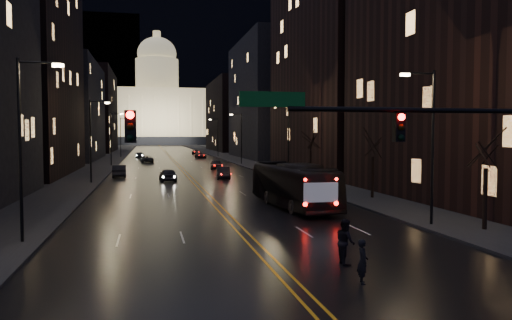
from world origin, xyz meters
TOP-DOWN VIEW (x-y plane):
  - ground at (0.00, 0.00)m, footprint 900.00×900.00m
  - road at (0.00, 130.00)m, footprint 20.00×320.00m
  - sidewalk_left at (-14.00, 130.00)m, footprint 8.00×320.00m
  - sidewalk_right at (14.00, 130.00)m, footprint 8.00×320.00m
  - center_line at (0.00, 130.00)m, footprint 0.62×320.00m
  - building_left_mid at (-21.00, 54.00)m, footprint 12.00×30.00m
  - building_left_far at (-21.00, 92.00)m, footprint 12.00×34.00m
  - building_left_dist at (-21.00, 140.00)m, footprint 12.00×40.00m
  - building_right_near at (21.00, 20.00)m, footprint 12.00×26.00m
  - building_right_tall at (21.00, 50.00)m, footprint 12.00×30.00m
  - building_right_mid at (21.00, 92.00)m, footprint 12.00×34.00m
  - building_right_dist at (21.00, 140.00)m, footprint 12.00×40.00m
  - mountain_ridge at (40.00, 380.00)m, footprint 520.00×60.00m
  - capitol at (0.00, 250.00)m, footprint 90.00×50.00m
  - traffic_signal at (5.91, -0.00)m, footprint 17.29×0.45m
  - streetlamp_right_near at (10.81, 10.00)m, footprint 2.13×0.25m
  - streetlamp_left_near at (-10.81, 10.00)m, footprint 2.13×0.25m
  - streetlamp_right_mid at (10.81, 40.00)m, footprint 2.13×0.25m
  - streetlamp_left_mid at (-10.81, 40.00)m, footprint 2.13×0.25m
  - streetlamp_right_far at (10.81, 70.00)m, footprint 2.13×0.25m
  - streetlamp_left_far at (-10.81, 70.00)m, footprint 2.13×0.25m
  - streetlamp_right_dist at (10.81, 100.00)m, footprint 2.13×0.25m
  - streetlamp_left_dist at (-10.81, 100.00)m, footprint 2.13×0.25m
  - tree_right_near at (13.00, 8.00)m, footprint 2.40×2.40m
  - tree_right_mid at (13.00, 22.00)m, footprint 2.40×2.40m
  - tree_right_far at (13.00, 38.00)m, footprint 2.40×2.40m
  - bus at (5.33, 18.99)m, footprint 3.67×11.86m
  - oncoming_car_a at (-2.81, 41.13)m, footprint 2.03×4.47m
  - oncoming_car_b at (-8.50, 48.02)m, footprint 1.81×4.74m
  - oncoming_car_c at (-5.22, 79.74)m, footprint 2.56×4.81m
  - oncoming_car_d at (-6.83, 97.48)m, footprint 1.94×4.52m
  - receding_car_a at (3.75, 42.92)m, footprint 2.03×4.57m
  - receding_car_b at (5.06, 58.85)m, footprint 2.23×4.59m
  - receding_car_c at (6.29, 94.20)m, footprint 2.45×4.77m
  - receding_car_d at (7.15, 113.87)m, footprint 2.37×4.64m
  - pedestrian_a at (2.48, 0.59)m, footprint 0.51×0.66m
  - pedestrian_b at (2.93, 3.28)m, footprint 0.54×0.94m

SIDE VIEW (x-z plane):
  - ground at x=0.00m, z-range 0.00..0.00m
  - road at x=0.00m, z-range 0.00..0.02m
  - center_line at x=0.00m, z-range 0.02..0.03m
  - sidewalk_left at x=-14.00m, z-range 0.00..0.16m
  - sidewalk_right at x=14.00m, z-range 0.00..0.16m
  - receding_car_d at x=7.15m, z-range 0.00..1.26m
  - oncoming_car_c at x=-5.22m, z-range 0.00..1.29m
  - oncoming_car_d at x=-6.83m, z-range 0.00..1.30m
  - receding_car_c at x=6.29m, z-range 0.00..1.33m
  - receding_car_a at x=3.75m, z-range 0.00..1.46m
  - oncoming_car_a at x=-2.81m, z-range 0.00..1.49m
  - receding_car_b at x=5.06m, z-range 0.00..1.51m
  - oncoming_car_b at x=-8.50m, z-range 0.00..1.54m
  - pedestrian_a at x=2.48m, z-range 0.00..1.62m
  - pedestrian_b at x=2.93m, z-range 0.00..1.89m
  - bus at x=5.33m, z-range 0.00..3.25m
  - tree_right_near at x=13.00m, z-range 1.20..7.85m
  - tree_right_mid at x=13.00m, z-range 1.20..7.85m
  - tree_right_far at x=13.00m, z-range 1.20..7.85m
  - streetlamp_right_near at x=10.81m, z-range 0.58..9.58m
  - streetlamp_left_near at x=-10.81m, z-range 0.58..9.58m
  - streetlamp_right_mid at x=10.81m, z-range 0.58..9.58m
  - streetlamp_left_mid at x=-10.81m, z-range 0.58..9.58m
  - streetlamp_right_far at x=10.81m, z-range 0.58..9.58m
  - streetlamp_left_far at x=-10.81m, z-range 0.58..9.58m
  - streetlamp_right_dist at x=10.81m, z-range 0.58..9.58m
  - streetlamp_left_dist at x=-10.81m, z-range 0.58..9.58m
  - traffic_signal at x=5.91m, z-range 1.60..8.60m
  - building_left_far at x=-21.00m, z-range 0.00..20.00m
  - building_right_dist at x=21.00m, z-range 0.00..22.00m
  - building_left_dist at x=-21.00m, z-range 0.00..24.00m
  - building_right_near at x=21.00m, z-range 0.00..24.00m
  - building_right_mid at x=21.00m, z-range 0.00..26.00m
  - building_left_mid at x=-21.00m, z-range 0.00..28.00m
  - capitol at x=0.00m, z-range -12.10..46.40m
  - building_right_tall at x=21.00m, z-range 0.00..38.00m
  - mountain_ridge at x=40.00m, z-range 0.00..130.00m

